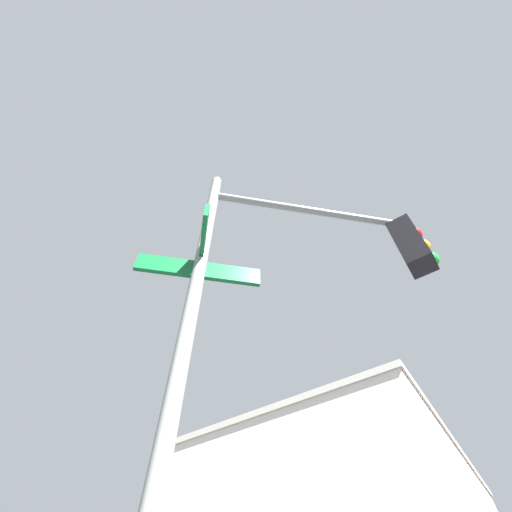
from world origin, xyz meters
name	(u,v)px	position (x,y,z in m)	size (l,w,h in m)	color
traffic_signal_near	(317,272)	(-6.27, -6.57, 3.71)	(2.31, 2.22, 5.31)	slate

